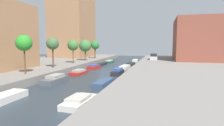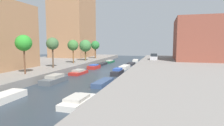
{
  "view_description": "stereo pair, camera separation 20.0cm",
  "coord_description": "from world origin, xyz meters",
  "px_view_note": "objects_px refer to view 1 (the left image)",
  "views": [
    {
      "loc": [
        9.9,
        -31.62,
        5.08
      ],
      "look_at": [
        0.24,
        4.54,
        1.05
      ],
      "focal_mm": 29.62,
      "sensor_mm": 36.0,
      "label": 1
    },
    {
      "loc": [
        10.1,
        -31.57,
        5.08
      ],
      "look_at": [
        0.24,
        4.54,
        1.05
      ],
      "focal_mm": 29.62,
      "sensor_mm": 36.0,
      "label": 2
    }
  ],
  "objects_px": {
    "street_tree_4": "(85,46)",
    "moored_boat_right_4": "(131,64)",
    "moored_boat_left_5": "(110,62)",
    "moored_boat_left_4": "(102,64)",
    "moored_boat_left_2": "(79,72)",
    "moored_boat_left_3": "(94,67)",
    "moored_boat_right_3": "(125,67)",
    "moored_boat_right_1": "(104,83)",
    "street_tree_2": "(53,44)",
    "street_tree_5": "(95,45)",
    "parked_car": "(154,57)",
    "street_tree_1": "(24,43)",
    "street_tree_3": "(73,45)",
    "apartment_tower_far": "(73,24)",
    "low_block_right": "(196,39)",
    "moored_boat_left_1": "(55,79)",
    "moored_boat_right_0": "(79,101)",
    "moored_boat_right_5": "(135,61)",
    "moored_boat_left_0": "(8,97)",
    "moored_boat_right_2": "(118,72)"
  },
  "relations": [
    {
      "from": "street_tree_4",
      "to": "moored_boat_right_4",
      "type": "bearing_deg",
      "value": 15.25
    },
    {
      "from": "street_tree_4",
      "to": "moored_boat_left_5",
      "type": "relative_size",
      "value": 1.13
    },
    {
      "from": "moored_boat_left_4",
      "to": "moored_boat_left_5",
      "type": "distance_m",
      "value": 5.48
    },
    {
      "from": "moored_boat_left_2",
      "to": "moored_boat_left_3",
      "type": "xyz_separation_m",
      "value": [
        0.11,
        6.73,
        0.06
      ]
    },
    {
      "from": "moored_boat_right_3",
      "to": "moored_boat_right_1",
      "type": "bearing_deg",
      "value": -88.97
    },
    {
      "from": "street_tree_2",
      "to": "moored_boat_left_2",
      "type": "distance_m",
      "value": 6.35
    },
    {
      "from": "street_tree_5",
      "to": "street_tree_4",
      "type": "bearing_deg",
      "value": -90.0
    },
    {
      "from": "parked_car",
      "to": "moored_boat_right_3",
      "type": "height_order",
      "value": "parked_car"
    },
    {
      "from": "street_tree_1",
      "to": "street_tree_3",
      "type": "relative_size",
      "value": 1.09
    },
    {
      "from": "moored_boat_left_3",
      "to": "moored_boat_right_4",
      "type": "bearing_deg",
      "value": 55.87
    },
    {
      "from": "moored_boat_left_3",
      "to": "moored_boat_left_5",
      "type": "height_order",
      "value": "moored_boat_left_3"
    },
    {
      "from": "moored_boat_right_3",
      "to": "apartment_tower_far",
      "type": "bearing_deg",
      "value": 140.97
    },
    {
      "from": "parked_car",
      "to": "street_tree_3",
      "type": "bearing_deg",
      "value": -139.57
    },
    {
      "from": "street_tree_2",
      "to": "moored_boat_right_4",
      "type": "height_order",
      "value": "street_tree_2"
    },
    {
      "from": "street_tree_3",
      "to": "low_block_right",
      "type": "bearing_deg",
      "value": 30.36
    },
    {
      "from": "moored_boat_left_1",
      "to": "moored_boat_right_0",
      "type": "bearing_deg",
      "value": -46.5
    },
    {
      "from": "moored_boat_right_3",
      "to": "street_tree_1",
      "type": "bearing_deg",
      "value": -123.74
    },
    {
      "from": "apartment_tower_far",
      "to": "street_tree_5",
      "type": "height_order",
      "value": "apartment_tower_far"
    },
    {
      "from": "moored_boat_right_0",
      "to": "moored_boat_right_3",
      "type": "distance_m",
      "value": 22.21
    },
    {
      "from": "parked_car",
      "to": "moored_boat_right_1",
      "type": "xyz_separation_m",
      "value": [
        -4.89,
        -26.2,
        -1.36
      ]
    },
    {
      "from": "moored_boat_left_4",
      "to": "moored_boat_left_2",
      "type": "bearing_deg",
      "value": -88.59
    },
    {
      "from": "street_tree_5",
      "to": "moored_boat_right_5",
      "type": "distance_m",
      "value": 11.74
    },
    {
      "from": "street_tree_3",
      "to": "moored_boat_left_5",
      "type": "distance_m",
      "value": 13.63
    },
    {
      "from": "street_tree_3",
      "to": "street_tree_4",
      "type": "xyz_separation_m",
      "value": [
        0.0,
        6.19,
        -0.19
      ]
    },
    {
      "from": "moored_boat_left_4",
      "to": "street_tree_2",
      "type": "bearing_deg",
      "value": -105.85
    },
    {
      "from": "moored_boat_right_1",
      "to": "street_tree_3",
      "type": "bearing_deg",
      "value": 129.22
    },
    {
      "from": "moored_boat_left_3",
      "to": "moored_boat_right_5",
      "type": "relative_size",
      "value": 0.86
    },
    {
      "from": "street_tree_1",
      "to": "apartment_tower_far",
      "type": "bearing_deg",
      "value": 105.57
    },
    {
      "from": "street_tree_1",
      "to": "street_tree_4",
      "type": "height_order",
      "value": "street_tree_1"
    },
    {
      "from": "moored_boat_right_0",
      "to": "moored_boat_right_5",
      "type": "bearing_deg",
      "value": 90.64
    },
    {
      "from": "street_tree_1",
      "to": "moored_boat_right_3",
      "type": "xyz_separation_m",
      "value": [
        10.35,
        15.49,
        -4.74
      ]
    },
    {
      "from": "moored_boat_left_0",
      "to": "moored_boat_right_0",
      "type": "relative_size",
      "value": 0.85
    },
    {
      "from": "moored_boat_left_1",
      "to": "moored_boat_right_0",
      "type": "height_order",
      "value": "moored_boat_left_1"
    },
    {
      "from": "moored_boat_right_0",
      "to": "moored_boat_right_2",
      "type": "height_order",
      "value": "moored_boat_right_2"
    },
    {
      "from": "parked_car",
      "to": "moored_boat_right_1",
      "type": "relative_size",
      "value": 1.08
    },
    {
      "from": "street_tree_3",
      "to": "parked_car",
      "type": "bearing_deg",
      "value": 40.43
    },
    {
      "from": "moored_boat_right_3",
      "to": "street_tree_4",
      "type": "bearing_deg",
      "value": 156.52
    },
    {
      "from": "street_tree_2",
      "to": "moored_boat_right_4",
      "type": "bearing_deg",
      "value": 57.39
    },
    {
      "from": "street_tree_5",
      "to": "moored_boat_left_1",
      "type": "bearing_deg",
      "value": -81.13
    },
    {
      "from": "apartment_tower_far",
      "to": "street_tree_2",
      "type": "bearing_deg",
      "value": -70.52
    },
    {
      "from": "parked_car",
      "to": "moored_boat_right_5",
      "type": "xyz_separation_m",
      "value": [
        -5.06,
        3.01,
        -1.34
      ]
    },
    {
      "from": "moored_boat_left_1",
      "to": "moored_boat_right_3",
      "type": "distance_m",
      "value": 16.33
    },
    {
      "from": "apartment_tower_far",
      "to": "moored_boat_right_0",
      "type": "relative_size",
      "value": 5.0
    },
    {
      "from": "parked_car",
      "to": "moored_boat_left_5",
      "type": "xyz_separation_m",
      "value": [
        -11.2,
        -1.03,
        -1.35
      ]
    },
    {
      "from": "moored_boat_left_1",
      "to": "moored_boat_right_2",
      "type": "relative_size",
      "value": 1.17
    },
    {
      "from": "moored_boat_left_3",
      "to": "moored_boat_right_4",
      "type": "height_order",
      "value": "moored_boat_left_3"
    },
    {
      "from": "moored_boat_left_4",
      "to": "moored_boat_right_1",
      "type": "bearing_deg",
      "value": -71.35
    },
    {
      "from": "parked_car",
      "to": "moored_boat_left_1",
      "type": "height_order",
      "value": "parked_car"
    },
    {
      "from": "low_block_right",
      "to": "street_tree_3",
      "type": "xyz_separation_m",
      "value": [
        -25.41,
        -14.88,
        -1.36
      ]
    },
    {
      "from": "low_block_right",
      "to": "street_tree_4",
      "type": "bearing_deg",
      "value": -161.11
    }
  ]
}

